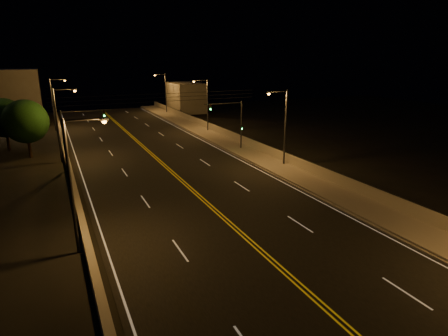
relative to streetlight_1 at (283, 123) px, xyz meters
name	(u,v)px	position (x,y,z in m)	size (l,w,h in m)	color
road	(194,192)	(-11.50, -3.54, -4.81)	(18.00, 120.00, 0.02)	black
sidewalk	(295,175)	(-0.70, -3.54, -4.67)	(3.60, 120.00, 0.30)	gray
curb	(279,178)	(-2.57, -3.54, -4.75)	(0.14, 120.00, 0.15)	gray
parapet_wall	(309,167)	(0.95, -3.54, -4.02)	(0.30, 120.00, 1.00)	gray
jersey_barrier	(78,204)	(-21.18, -3.54, -4.34)	(0.45, 120.00, 0.95)	gray
distant_building_right	(186,97)	(5.00, 45.12, -1.73)	(6.00, 10.00, 6.19)	gray
distant_building_left	(18,94)	(-27.50, 51.67, -0.18)	(8.00, 8.00, 9.28)	gray
parapet_rail	(309,162)	(0.95, -3.54, -3.49)	(0.06, 0.06, 120.00)	black
lane_markings	(194,192)	(-11.50, -3.61, -4.80)	(17.32, 116.00, 0.00)	silver
streetlight_1	(283,123)	(0.00, 0.00, 0.00)	(2.55, 0.28, 8.26)	#2D2D33
streetlight_2	(206,102)	(0.00, 21.59, 0.00)	(2.55, 0.28, 8.26)	#2D2D33
streetlight_3	(164,90)	(0.00, 44.35, 0.00)	(2.55, 0.28, 8.26)	#2D2D33
streetlight_4	(75,177)	(-21.39, -10.62, 0.00)	(2.55, 0.28, 8.26)	#2D2D33
streetlight_5	(60,120)	(-21.39, 12.12, 0.00)	(2.55, 0.28, 8.26)	#2D2D33
streetlight_6	(54,101)	(-21.39, 32.96, 0.00)	(2.55, 0.28, 8.26)	#2D2D33
traffic_signal_right	(234,120)	(-1.48, 8.59, -0.87)	(5.11, 0.31, 6.28)	#2D2D33
traffic_signal_left	(73,132)	(-20.31, 8.59, -0.87)	(5.11, 0.31, 6.28)	#2D2D33
overhead_wires	(161,98)	(-11.50, 5.96, 2.58)	(22.00, 0.03, 0.83)	black
tree_0	(26,122)	(-24.94, 15.76, -0.49)	(5.07, 5.07, 6.87)	black
tree_1	(4,118)	(-27.55, 20.98, -0.64)	(4.90, 4.90, 6.64)	black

